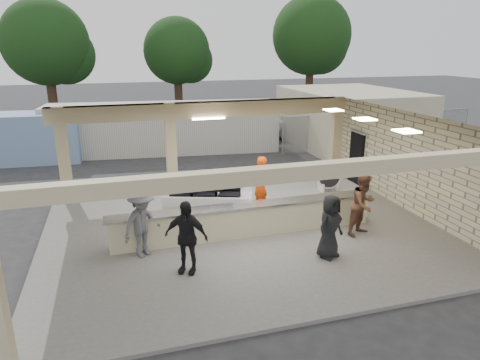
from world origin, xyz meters
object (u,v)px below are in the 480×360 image
object	(u,v)px
passenger_d	(330,226)
car_dark	(270,125)
container_white	(164,128)
baggage_counter	(246,220)
passenger_a	(363,204)
passenger_c	(142,223)
car_white_a	(297,124)
drum_fan	(328,177)
car_white_b	(371,121)
passenger_b	(186,237)
baggage_handler	(260,183)
luggage_cart	(209,194)

from	to	relation	value
passenger_d	car_dark	bearing A→B (deg)	48.82
container_white	baggage_counter	bearing A→B (deg)	-79.28
passenger_a	passenger_c	distance (m)	6.50
passenger_a	car_white_a	distance (m)	15.40
drum_fan	passenger_c	bearing A→B (deg)	-140.15
drum_fan	car_white_b	xyz separation A→B (m)	(8.98, 10.99, 0.04)
passenger_d	passenger_c	bearing A→B (deg)	136.77
drum_fan	passenger_c	world-z (taller)	passenger_c
passenger_a	passenger_b	distance (m)	5.55
baggage_handler	passenger_a	xyz separation A→B (m)	(2.33, -2.80, -0.00)
passenger_b	drum_fan	bearing A→B (deg)	66.77
baggage_counter	passenger_a	distance (m)	3.57
car_dark	passenger_c	bearing A→B (deg)	176.95
car_white_b	car_dark	distance (m)	7.20
baggage_handler	car_white_a	distance (m)	13.70
baggage_handler	car_dark	xyz separation A→B (m)	(5.13, 12.82, -0.42)
passenger_a	car_white_b	distance (m)	18.08
car_white_b	drum_fan	bearing A→B (deg)	160.78
passenger_a	passenger_b	world-z (taller)	passenger_a
car_dark	passenger_d	bearing A→B (deg)	-166.59
luggage_cart	passenger_c	xyz separation A→B (m)	(-2.27, -2.06, 0.08)
passenger_a	car_dark	size ratio (longest dim) A/B	0.50
passenger_b	baggage_counter	bearing A→B (deg)	69.20
container_white	car_white_a	bearing A→B (deg)	18.69
passenger_a	baggage_handler	bearing A→B (deg)	106.70
passenger_b	passenger_d	distance (m)	3.85
passenger_a	container_white	world-z (taller)	container_white
baggage_handler	container_white	world-z (taller)	container_white
passenger_d	passenger_b	bearing A→B (deg)	149.68
baggage_counter	car_dark	world-z (taller)	car_dark
drum_fan	container_white	bearing A→B (deg)	135.66
luggage_cart	passenger_d	xyz separation A→B (m)	(2.55, -3.54, 0.02)
luggage_cart	passenger_d	size ratio (longest dim) A/B	1.79
passenger_c	passenger_d	bearing A→B (deg)	-52.88
passenger_a	container_white	xyz separation A→B (m)	(-4.41, 12.81, 0.27)
baggage_counter	baggage_handler	xyz separation A→B (m)	(1.08, 1.87, 0.48)
passenger_c	car_white_a	bearing A→B (deg)	17.26
drum_fan	luggage_cart	bearing A→B (deg)	-149.18
passenger_c	container_white	world-z (taller)	container_white
baggage_handler	passenger_a	size ratio (longest dim) A/B	1.00
car_white_b	car_dark	size ratio (longest dim) A/B	1.11
passenger_c	car_dark	distance (m)	17.81
car_white_a	passenger_a	bearing A→B (deg)	169.55
passenger_b	container_white	distance (m)	13.63
car_white_a	car_dark	xyz separation A→B (m)	(-1.49, 0.83, -0.15)
car_white_b	luggage_cart	bearing A→B (deg)	151.58
passenger_b	car_dark	world-z (taller)	passenger_b
passenger_d	container_white	size ratio (longest dim) A/B	0.14
car_dark	drum_fan	bearing A→B (deg)	-160.48
luggage_cart	passenger_c	bearing A→B (deg)	-119.23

